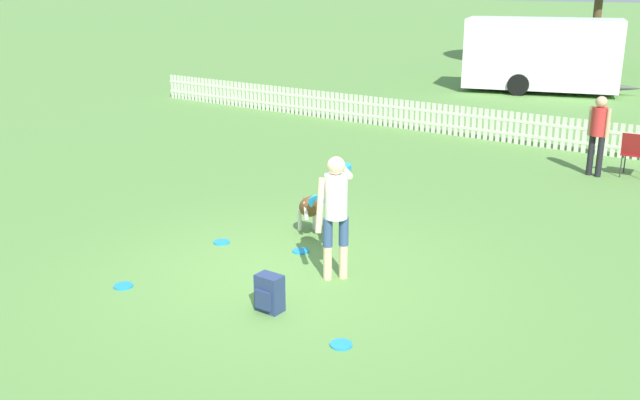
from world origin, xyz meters
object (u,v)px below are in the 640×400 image
object	(u,v)px
handler_person	(336,203)
frisbee_midfield	(301,251)
frisbee_near_dog	(341,345)
frisbee_near_handler	(222,242)
leaping_dog	(311,207)
frisbee_far_scatter	(123,286)
backpack_on_grass	(269,293)
spectator_standing	(598,129)
folding_chair_blue_left	(636,151)
equipment_trailer	(542,54)

from	to	relation	value
handler_person	frisbee_midfield	bearing A→B (deg)	105.95
frisbee_near_dog	frisbee_near_handler	bearing A→B (deg)	154.45
leaping_dog	frisbee_far_scatter	world-z (taller)	leaping_dog
frisbee_midfield	frisbee_far_scatter	distance (m)	2.41
handler_person	backpack_on_grass	bearing A→B (deg)	-140.62
frisbee_near_dog	backpack_on_grass	xyz separation A→B (m)	(-1.10, 0.19, 0.20)
leaping_dog	frisbee_near_dog	xyz separation A→B (m)	(2.17, -2.40, -0.44)
handler_person	backpack_on_grass	xyz separation A→B (m)	(-0.06, -1.22, -0.76)
frisbee_near_dog	spectator_standing	size ratio (longest dim) A/B	0.15
spectator_standing	frisbee_near_dog	bearing A→B (deg)	100.42
backpack_on_grass	spectator_standing	distance (m)	8.16
leaping_dog	spectator_standing	bearing A→B (deg)	-159.87
frisbee_near_handler	frisbee_far_scatter	bearing A→B (deg)	-87.40
leaping_dog	frisbee_near_handler	distance (m)	1.36
frisbee_midfield	frisbee_near_handler	bearing A→B (deg)	-160.93
handler_person	frisbee_near_handler	distance (m)	2.20
handler_person	frisbee_near_handler	world-z (taller)	handler_person
backpack_on_grass	spectator_standing	bearing A→B (deg)	81.02
spectator_standing	folding_chair_blue_left	bearing A→B (deg)	-141.92
frisbee_far_scatter	handler_person	bearing A→B (deg)	42.72
frisbee_near_handler	equipment_trailer	bearing A→B (deg)	94.60
frisbee_near_handler	folding_chair_blue_left	xyz separation A→B (m)	(3.83, 7.09, 0.50)
backpack_on_grass	folding_chair_blue_left	distance (m)	8.56
frisbee_far_scatter	spectator_standing	size ratio (longest dim) A/B	0.15
leaping_dog	folding_chair_blue_left	size ratio (longest dim) A/B	1.04
frisbee_near_handler	folding_chair_blue_left	distance (m)	8.07
leaping_dog	frisbee_midfield	bearing A→B (deg)	65.77
frisbee_far_scatter	folding_chair_blue_left	world-z (taller)	folding_chair_blue_left
folding_chair_blue_left	leaping_dog	bearing A→B (deg)	59.81
handler_person	leaping_dog	size ratio (longest dim) A/B	1.76
frisbee_near_dog	frisbee_far_scatter	size ratio (longest dim) A/B	1.00
folding_chair_blue_left	equipment_trailer	world-z (taller)	equipment_trailer
frisbee_near_handler	spectator_standing	size ratio (longest dim) A/B	0.15
folding_chair_blue_left	frisbee_midfield	bearing A→B (deg)	63.57
frisbee_near_dog	spectator_standing	world-z (taller)	spectator_standing
frisbee_near_dog	backpack_on_grass	world-z (taller)	backpack_on_grass
frisbee_near_handler	spectator_standing	world-z (taller)	spectator_standing
spectator_standing	backpack_on_grass	bearing A→B (deg)	92.62
frisbee_far_scatter	spectator_standing	bearing A→B (deg)	70.03
frisbee_near_dog	frisbee_far_scatter	world-z (taller)	same
leaping_dog	frisbee_near_dog	size ratio (longest dim) A/B	3.88
leaping_dog	equipment_trailer	world-z (taller)	equipment_trailer
frisbee_near_handler	backpack_on_grass	size ratio (longest dim) A/B	0.53
leaping_dog	folding_chair_blue_left	bearing A→B (deg)	-163.83
frisbee_near_dog	folding_chair_blue_left	world-z (taller)	folding_chair_blue_left
backpack_on_grass	equipment_trailer	xyz separation A→B (m)	(-3.25, 17.78, 1.04)
handler_person	folding_chair_blue_left	xyz separation A→B (m)	(1.85, 7.13, -0.46)
frisbee_near_dog	equipment_trailer	bearing A→B (deg)	103.62
frisbee_far_scatter	folding_chair_blue_left	size ratio (longest dim) A/B	0.27
handler_person	spectator_standing	size ratio (longest dim) A/B	1.03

